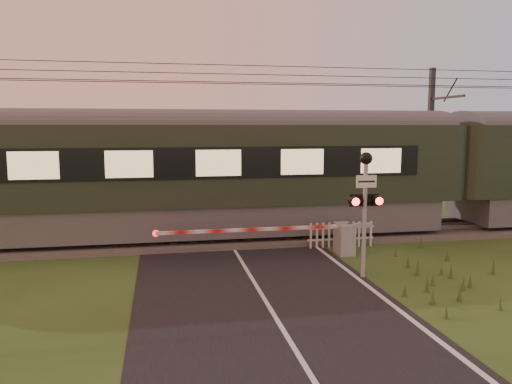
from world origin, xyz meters
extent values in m
plane|color=#2B4119|center=(0.00, 0.00, 0.00)|extent=(160.00, 160.00, 0.00)
cube|color=black|center=(0.00, 0.00, 0.01)|extent=(6.00, 140.00, 0.02)
cube|color=#47423D|center=(0.00, 6.50, 0.06)|extent=(140.00, 3.40, 0.24)
cube|color=slate|center=(0.00, 5.78, 0.26)|extent=(140.00, 0.08, 0.14)
cube|color=slate|center=(0.00, 7.22, 0.26)|extent=(140.00, 0.08, 0.14)
cube|color=#2D2116|center=(0.00, 6.50, 0.19)|extent=(0.24, 2.20, 0.06)
cylinder|color=black|center=(0.00, 6.20, 5.50)|extent=(120.00, 0.02, 0.02)
cylinder|color=black|center=(0.00, 6.80, 5.50)|extent=(120.00, 0.02, 0.02)
cylinder|color=black|center=(0.00, 6.50, 6.10)|extent=(120.00, 0.02, 0.02)
cylinder|color=black|center=(0.00, 6.50, 5.80)|extent=(120.00, 0.02, 0.02)
cube|color=#5E5E63|center=(-3.25, 6.50, 0.86)|extent=(21.49, 2.84, 1.07)
cube|color=#232F1F|center=(-3.25, 6.50, 2.73)|extent=(22.38, 3.09, 2.66)
cylinder|color=#4C4C4F|center=(-3.25, 6.50, 4.06)|extent=(22.38, 1.08, 1.08)
cube|color=#FFD893|center=(-3.25, 4.91, 2.86)|extent=(19.25, 0.04, 0.83)
cube|color=gray|center=(3.35, 3.78, 0.49)|extent=(0.49, 0.75, 0.97)
cylinder|color=gray|center=(3.22, 3.78, 0.49)|extent=(0.11, 0.11, 0.97)
cube|color=gray|center=(3.84, 3.78, 0.90)|extent=(0.80, 0.14, 0.14)
cube|color=red|center=(0.37, 3.78, 0.90)|extent=(5.71, 0.10, 0.10)
cylinder|color=red|center=(-2.49, 3.78, 0.90)|extent=(0.19, 0.04, 0.19)
cylinder|color=gray|center=(2.95, 1.34, 1.52)|extent=(0.11, 0.11, 3.05)
cube|color=white|center=(2.95, 1.28, 2.59)|extent=(0.56, 0.03, 0.33)
sphere|color=black|center=(2.95, 1.34, 3.19)|extent=(0.33, 0.33, 0.33)
cube|color=black|center=(2.95, 1.34, 2.08)|extent=(0.76, 0.06, 0.06)
cylinder|color=#FF140C|center=(2.63, 1.16, 2.08)|extent=(0.20, 0.02, 0.20)
cylinder|color=#FF140C|center=(3.28, 1.16, 2.08)|extent=(0.20, 0.02, 0.20)
cube|color=black|center=(2.95, 1.39, 2.08)|extent=(0.81, 0.02, 0.33)
cube|color=silver|center=(3.55, 4.63, 0.29)|extent=(2.32, 0.04, 0.06)
cube|color=silver|center=(3.55, 4.63, 0.67)|extent=(2.32, 0.04, 0.06)
cube|color=#2D2D30|center=(9.03, 8.80, 3.23)|extent=(0.20, 0.20, 6.46)
cube|color=#2D2D30|center=(9.03, 7.65, 5.17)|extent=(0.09, 2.40, 0.09)
camera|label=1|loc=(-2.30, -10.84, 4.01)|focal=35.00mm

